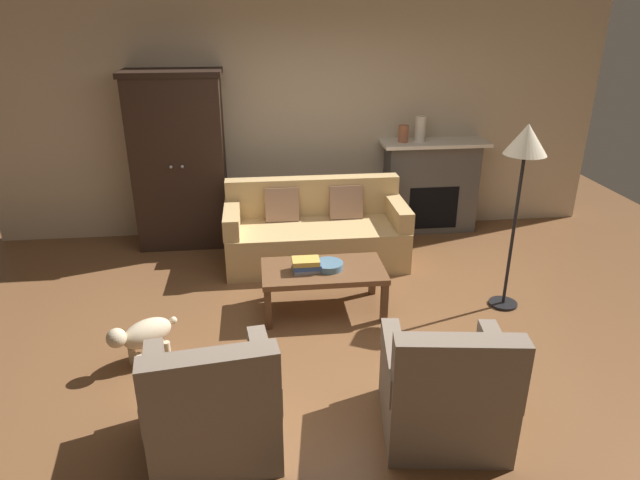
{
  "coord_description": "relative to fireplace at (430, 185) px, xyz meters",
  "views": [
    {
      "loc": [
        -0.54,
        -4.03,
        2.6
      ],
      "look_at": [
        0.02,
        0.8,
        0.55
      ],
      "focal_mm": 31.36,
      "sensor_mm": 36.0,
      "label": 1
    }
  ],
  "objects": [
    {
      "name": "ground_plane",
      "position": [
        -1.55,
        -2.3,
        -0.57
      ],
      "size": [
        9.6,
        9.6,
        0.0
      ],
      "primitive_type": "plane",
      "color": "brown"
    },
    {
      "name": "back_wall",
      "position": [
        -1.55,
        0.25,
        0.83
      ],
      "size": [
        7.2,
        0.1,
        2.8
      ],
      "primitive_type": "cube",
      "color": "beige",
      "rests_on": "ground"
    },
    {
      "name": "fireplace",
      "position": [
        0.0,
        0.0,
        0.0
      ],
      "size": [
        1.26,
        0.48,
        1.12
      ],
      "color": "#4C4947",
      "rests_on": "ground"
    },
    {
      "name": "armoire",
      "position": [
        -2.95,
        -0.08,
        0.42
      ],
      "size": [
        1.06,
        0.57,
        1.97
      ],
      "color": "black",
      "rests_on": "ground"
    },
    {
      "name": "couch",
      "position": [
        -1.49,
        -0.76,
        -0.25
      ],
      "size": [
        1.92,
        0.85,
        0.86
      ],
      "color": "tan",
      "rests_on": "ground"
    },
    {
      "name": "coffee_table",
      "position": [
        -1.54,
        -1.85,
        -0.2
      ],
      "size": [
        1.1,
        0.6,
        0.42
      ],
      "color": "brown",
      "rests_on": "ground"
    },
    {
      "name": "fruit_bowl",
      "position": [
        -1.49,
        -1.85,
        -0.12
      ],
      "size": [
        0.26,
        0.26,
        0.06
      ],
      "primitive_type": "cylinder",
      "color": "slate",
      "rests_on": "coffee_table"
    },
    {
      "name": "book_stack",
      "position": [
        -1.69,
        -1.88,
        -0.09
      ],
      "size": [
        0.26,
        0.2,
        0.12
      ],
      "color": "gray",
      "rests_on": "coffee_table"
    },
    {
      "name": "mantel_vase_terracotta",
      "position": [
        -0.38,
        -0.02,
        0.65
      ],
      "size": [
        0.12,
        0.12,
        0.2
      ],
      "primitive_type": "cylinder",
      "color": "#A86042",
      "rests_on": "fireplace"
    },
    {
      "name": "mantel_vase_cream",
      "position": [
        -0.18,
        -0.02,
        0.7
      ],
      "size": [
        0.12,
        0.12,
        0.3
      ],
      "primitive_type": "cylinder",
      "color": "beige",
      "rests_on": "fireplace"
    },
    {
      "name": "armchair_near_left",
      "position": [
        -2.43,
        -3.52,
        -0.25
      ],
      "size": [
        0.86,
        0.86,
        0.88
      ],
      "color": "#756656",
      "rests_on": "ground"
    },
    {
      "name": "armchair_near_right",
      "position": [
        -0.96,
        -3.53,
        -0.25
      ],
      "size": [
        0.87,
        0.87,
        0.88
      ],
      "color": "#756656",
      "rests_on": "ground"
    },
    {
      "name": "floor_lamp",
      "position": [
        0.15,
        -1.95,
        0.9
      ],
      "size": [
        0.36,
        0.36,
        1.7
      ],
      "color": "black",
      "rests_on": "ground"
    },
    {
      "name": "dog",
      "position": [
        -3.02,
        -2.51,
        -0.32
      ],
      "size": [
        0.49,
        0.42,
        0.39
      ],
      "color": "beige",
      "rests_on": "ground"
    }
  ]
}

